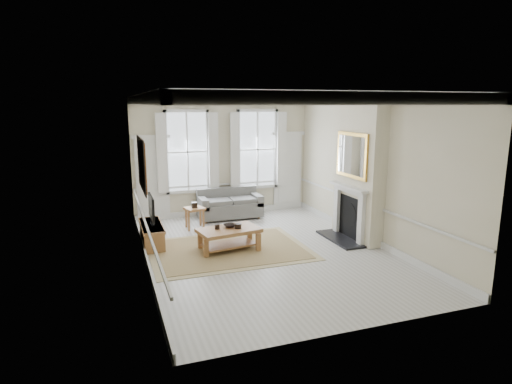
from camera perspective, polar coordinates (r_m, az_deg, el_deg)
name	(u,v)px	position (r m, az deg, el deg)	size (l,w,h in m)	color
floor	(266,252)	(9.62, 1.32, -7.96)	(7.20, 7.20, 0.00)	#B7B5AD
ceiling	(267,95)	(9.06, 1.42, 12.74)	(7.20, 7.20, 0.00)	white
back_wall	(223,157)	(12.59, -4.43, 4.64)	(5.20, 5.20, 0.00)	beige
left_wall	(142,184)	(8.63, -15.01, 1.07)	(7.20, 7.20, 0.00)	beige
right_wall	(370,170)	(10.38, 14.94, 2.80)	(7.20, 7.20, 0.00)	beige
window_left	(187,152)	(12.29, -9.14, 5.30)	(1.26, 0.20, 2.20)	#B2BCC6
window_right	(257,149)	(12.82, 0.18, 5.71)	(1.26, 0.20, 2.20)	#B2BCC6
door_left	(153,180)	(12.27, -13.63, 1.57)	(0.90, 0.08, 2.30)	silver
door_right	(288,172)	(13.29, 4.23, 2.63)	(0.90, 0.08, 2.30)	silver
painting	(142,164)	(8.88, -15.02, 3.64)	(0.05, 1.66, 1.06)	#B7661F
chimney_breast	(359,170)	(10.45, 13.54, 2.92)	(0.35, 1.70, 3.38)	beige
hearth	(340,239)	(10.61, 11.16, -6.15)	(0.55, 1.50, 0.05)	black
fireplace	(349,210)	(10.52, 12.25, -2.34)	(0.21, 1.45, 1.33)	silver
mirror	(351,155)	(10.29, 12.62, 4.80)	(0.06, 1.26, 1.06)	gold
sofa	(229,205)	(12.37, -3.59, -1.81)	(1.79, 0.87, 0.85)	#555553
side_table	(194,212)	(11.35, -8.20, -2.60)	(0.56, 0.56, 0.57)	brown
rug	(229,250)	(9.73, -3.62, -7.67)	(3.50, 2.60, 0.02)	#947F4C
coffee_table	(229,232)	(9.60, -3.65, -5.36)	(1.45, 0.99, 0.50)	brown
ceramic_pot_a	(217,227)	(9.55, -5.19, -4.64)	(0.11, 0.11, 0.11)	black
ceramic_pot_b	(238,226)	(9.57, -2.42, -4.55)	(0.15, 0.15, 0.11)	black
bowl	(230,226)	(9.68, -3.53, -4.52)	(0.27, 0.27, 0.07)	black
tv_stand	(152,235)	(10.28, -13.72, -5.54)	(0.45, 1.39, 0.49)	brown
tv	(151,208)	(10.12, -13.77, -2.05)	(0.08, 0.90, 0.68)	black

